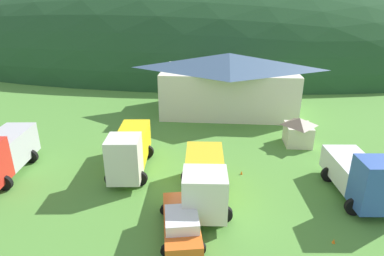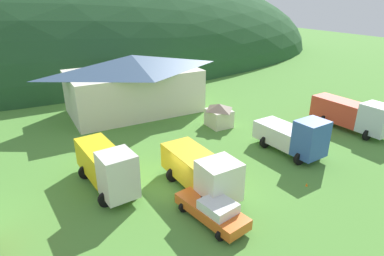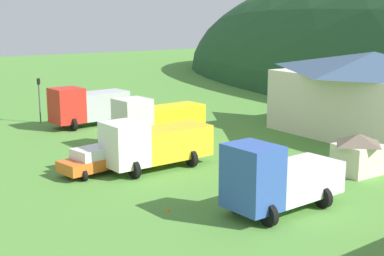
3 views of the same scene
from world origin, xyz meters
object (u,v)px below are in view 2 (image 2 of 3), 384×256
(traffic_cone_mid_row, at_px, (307,186))
(service_pickup_orange, at_px, (213,210))
(traffic_cone_near_pickup, at_px, (205,160))
(box_truck_blue, at_px, (294,136))
(play_shed_cream, at_px, (219,115))
(flatbed_truck_yellow, at_px, (107,166))
(depot_building, at_px, (134,83))
(tow_truck_silver, at_px, (353,114))
(heavy_rig_striped, at_px, (202,170))

(traffic_cone_mid_row, bearing_deg, service_pickup_orange, 179.68)
(traffic_cone_near_pickup, distance_m, traffic_cone_mid_row, 8.54)
(box_truck_blue, height_order, traffic_cone_near_pickup, box_truck_blue)
(play_shed_cream, xyz_separation_m, flatbed_truck_yellow, (-13.94, -6.27, 0.55))
(flatbed_truck_yellow, height_order, traffic_cone_mid_row, flatbed_truck_yellow)
(depot_building, distance_m, traffic_cone_near_pickup, 15.68)
(flatbed_truck_yellow, bearing_deg, tow_truck_silver, 81.45)
(tow_truck_silver, distance_m, traffic_cone_mid_row, 13.73)
(depot_building, bearing_deg, box_truck_blue, -64.93)
(depot_building, distance_m, play_shed_cream, 11.31)
(box_truck_blue, relative_size, traffic_cone_near_pickup, 11.31)
(service_pickup_orange, bearing_deg, box_truck_blue, 101.03)
(tow_truck_silver, xyz_separation_m, traffic_cone_mid_row, (-12.42, -5.57, -1.84))
(flatbed_truck_yellow, bearing_deg, traffic_cone_near_pickup, 85.93)
(depot_building, bearing_deg, heavy_rig_striped, -95.47)
(depot_building, height_order, traffic_cone_mid_row, depot_building)
(play_shed_cream, distance_m, traffic_cone_near_pickup, 8.27)
(play_shed_cream, distance_m, tow_truck_silver, 13.93)
(traffic_cone_near_pickup, bearing_deg, box_truck_blue, -19.64)
(depot_building, height_order, heavy_rig_striped, depot_building)
(depot_building, bearing_deg, service_pickup_orange, -97.54)
(heavy_rig_striped, distance_m, service_pickup_orange, 3.62)
(heavy_rig_striped, distance_m, box_truck_blue, 10.29)
(flatbed_truck_yellow, relative_size, tow_truck_silver, 0.90)
(flatbed_truck_yellow, relative_size, service_pickup_orange, 1.37)
(heavy_rig_striped, xyz_separation_m, traffic_cone_near_pickup, (2.66, 3.84, -1.70))
(heavy_rig_striped, bearing_deg, traffic_cone_mid_row, 62.11)
(heavy_rig_striped, relative_size, tow_truck_silver, 0.88)
(flatbed_truck_yellow, distance_m, traffic_cone_near_pickup, 8.71)
(depot_building, relative_size, box_truck_blue, 2.37)
(play_shed_cream, height_order, box_truck_blue, box_truck_blue)
(flatbed_truck_yellow, distance_m, tow_truck_silver, 25.55)
(service_pickup_orange, bearing_deg, traffic_cone_near_pickup, 141.64)
(play_shed_cream, relative_size, heavy_rig_striped, 0.37)
(flatbed_truck_yellow, xyz_separation_m, traffic_cone_mid_row, (13.09, -7.03, -1.86))
(box_truck_blue, bearing_deg, depot_building, -159.26)
(service_pickup_orange, bearing_deg, heavy_rig_striped, 150.69)
(depot_building, height_order, play_shed_cream, depot_building)
(flatbed_truck_yellow, bearing_deg, box_truck_blue, 75.82)
(flatbed_truck_yellow, height_order, traffic_cone_near_pickup, flatbed_truck_yellow)
(heavy_rig_striped, bearing_deg, service_pickup_orange, -21.85)
(tow_truck_silver, bearing_deg, play_shed_cream, -127.46)
(depot_building, distance_m, tow_truck_silver, 24.62)
(flatbed_truck_yellow, xyz_separation_m, traffic_cone_near_pickup, (8.51, 0.18, -1.86))
(box_truck_blue, bearing_deg, play_shed_cream, -170.68)
(box_truck_blue, distance_m, traffic_cone_near_pickup, 8.22)
(depot_building, distance_m, box_truck_blue, 19.90)
(depot_building, xyz_separation_m, heavy_rig_striped, (-1.83, -19.09, -1.84))
(tow_truck_silver, bearing_deg, traffic_cone_near_pickup, -99.20)
(depot_building, xyz_separation_m, tow_truck_silver, (17.83, -16.89, -1.70))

